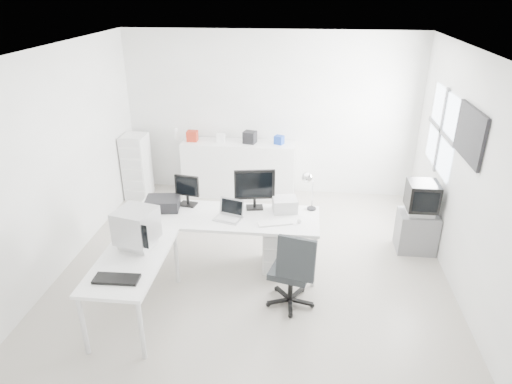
# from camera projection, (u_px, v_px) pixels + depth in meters

# --- Properties ---
(floor) EXTENTS (5.00, 5.00, 0.01)m
(floor) POSITION_uv_depth(u_px,v_px,m) (254.00, 265.00, 6.15)
(floor) COLOR beige
(floor) RESTS_ON ground
(ceiling) EXTENTS (5.00, 5.00, 0.01)m
(ceiling) POSITION_uv_depth(u_px,v_px,m) (254.00, 50.00, 4.97)
(ceiling) COLOR white
(ceiling) RESTS_ON back_wall
(back_wall) EXTENTS (5.00, 0.02, 2.80)m
(back_wall) POSITION_uv_depth(u_px,v_px,m) (271.00, 115.00, 7.82)
(back_wall) COLOR white
(back_wall) RESTS_ON floor
(left_wall) EXTENTS (0.02, 5.00, 2.80)m
(left_wall) POSITION_uv_depth(u_px,v_px,m) (60.00, 161.00, 5.81)
(left_wall) COLOR white
(left_wall) RESTS_ON floor
(right_wall) EXTENTS (0.02, 5.00, 2.80)m
(right_wall) POSITION_uv_depth(u_px,v_px,m) (467.00, 178.00, 5.31)
(right_wall) COLOR white
(right_wall) RESTS_ON floor
(window) EXTENTS (0.02, 1.20, 1.10)m
(window) POSITION_uv_depth(u_px,v_px,m) (442.00, 131.00, 6.31)
(window) COLOR white
(window) RESTS_ON right_wall
(wall_picture) EXTENTS (0.04, 0.90, 0.60)m
(wall_picture) POSITION_uv_depth(u_px,v_px,m) (470.00, 134.00, 5.20)
(wall_picture) COLOR black
(wall_picture) RESTS_ON right_wall
(main_desk) EXTENTS (2.40, 0.80, 0.75)m
(main_desk) POSITION_uv_depth(u_px,v_px,m) (226.00, 241.00, 6.01)
(main_desk) COLOR silver
(main_desk) RESTS_ON floor
(side_desk) EXTENTS (0.70, 1.40, 0.75)m
(side_desk) POSITION_uv_depth(u_px,v_px,m) (135.00, 287.00, 5.10)
(side_desk) COLOR silver
(side_desk) RESTS_ON floor
(drawer_pedestal) EXTENTS (0.40, 0.50, 0.60)m
(drawer_pedestal) POSITION_uv_depth(u_px,v_px,m) (279.00, 247.00, 6.02)
(drawer_pedestal) COLOR silver
(drawer_pedestal) RESTS_ON floor
(inkjet_printer) EXTENTS (0.47, 0.39, 0.15)m
(inkjet_printer) POSITION_uv_depth(u_px,v_px,m) (163.00, 204.00, 5.99)
(inkjet_printer) COLOR black
(inkjet_printer) RESTS_ON main_desk
(lcd_monitor_small) EXTENTS (0.36, 0.25, 0.42)m
(lcd_monitor_small) POSITION_uv_depth(u_px,v_px,m) (187.00, 191.00, 6.04)
(lcd_monitor_small) COLOR black
(lcd_monitor_small) RESTS_ON main_desk
(lcd_monitor_large) EXTENTS (0.56, 0.30, 0.55)m
(lcd_monitor_large) POSITION_uv_depth(u_px,v_px,m) (255.00, 189.00, 5.93)
(lcd_monitor_large) COLOR black
(lcd_monitor_large) RESTS_ON main_desk
(laptop) EXTENTS (0.40, 0.41, 0.21)m
(laptop) POSITION_uv_depth(u_px,v_px,m) (228.00, 212.00, 5.71)
(laptop) COLOR #B7B7BA
(laptop) RESTS_ON main_desk
(white_keyboard) EXTENTS (0.44, 0.25, 0.02)m
(white_keyboard) POSITION_uv_depth(u_px,v_px,m) (275.00, 223.00, 5.65)
(white_keyboard) COLOR silver
(white_keyboard) RESTS_ON main_desk
(white_mouse) EXTENTS (0.06, 0.06, 0.06)m
(white_mouse) POSITION_uv_depth(u_px,v_px,m) (299.00, 221.00, 5.65)
(white_mouse) COLOR silver
(white_mouse) RESTS_ON main_desk
(laser_printer) EXTENTS (0.36, 0.32, 0.18)m
(laser_printer) POSITION_uv_depth(u_px,v_px,m) (285.00, 205.00, 5.94)
(laser_printer) COLOR silver
(laser_printer) RESTS_ON main_desk
(desk_lamp) EXTENTS (0.16, 0.16, 0.45)m
(desk_lamp) POSITION_uv_depth(u_px,v_px,m) (312.00, 194.00, 5.92)
(desk_lamp) COLOR silver
(desk_lamp) RESTS_ON main_desk
(crt_monitor) EXTENTS (0.48, 0.48, 0.45)m
(crt_monitor) POSITION_uv_depth(u_px,v_px,m) (137.00, 229.00, 5.07)
(crt_monitor) COLOR #B7B7BA
(crt_monitor) RESTS_ON side_desk
(black_keyboard) EXTENTS (0.46, 0.20, 0.03)m
(black_keyboard) POSITION_uv_depth(u_px,v_px,m) (117.00, 279.00, 4.58)
(black_keyboard) COLOR black
(black_keyboard) RESTS_ON side_desk
(office_chair) EXTENTS (0.71, 0.71, 1.01)m
(office_chair) POSITION_uv_depth(u_px,v_px,m) (291.00, 267.00, 5.23)
(office_chair) COLOR #26292B
(office_chair) RESTS_ON floor
(tv_cabinet) EXTENTS (0.52, 0.43, 0.57)m
(tv_cabinet) POSITION_uv_depth(u_px,v_px,m) (416.00, 231.00, 6.41)
(tv_cabinet) COLOR slate
(tv_cabinet) RESTS_ON floor
(crt_tv) EXTENTS (0.50, 0.48, 0.45)m
(crt_tv) POSITION_uv_depth(u_px,v_px,m) (422.00, 199.00, 6.20)
(crt_tv) COLOR black
(crt_tv) RESTS_ON tv_cabinet
(sideboard) EXTENTS (1.95, 0.49, 0.97)m
(sideboard) POSITION_uv_depth(u_px,v_px,m) (239.00, 169.00, 8.02)
(sideboard) COLOR silver
(sideboard) RESTS_ON floor
(clutter_box_a) EXTENTS (0.18, 0.16, 0.18)m
(clutter_box_a) POSITION_uv_depth(u_px,v_px,m) (192.00, 136.00, 7.86)
(clutter_box_a) COLOR #A82918
(clutter_box_a) RESTS_ON sideboard
(clutter_box_b) EXTENTS (0.14, 0.12, 0.14)m
(clutter_box_b) POSITION_uv_depth(u_px,v_px,m) (221.00, 138.00, 7.81)
(clutter_box_b) COLOR silver
(clutter_box_b) RESTS_ON sideboard
(clutter_box_c) EXTENTS (0.24, 0.23, 0.20)m
(clutter_box_c) POSITION_uv_depth(u_px,v_px,m) (250.00, 137.00, 7.75)
(clutter_box_c) COLOR black
(clutter_box_c) RESTS_ON sideboard
(clutter_box_d) EXTENTS (0.18, 0.17, 0.14)m
(clutter_box_d) POSITION_uv_depth(u_px,v_px,m) (279.00, 140.00, 7.71)
(clutter_box_d) COLOR #173DA6
(clutter_box_d) RESTS_ON sideboard
(clutter_bottle) EXTENTS (0.07, 0.07, 0.22)m
(clutter_bottle) POSITION_uv_depth(u_px,v_px,m) (176.00, 134.00, 7.91)
(clutter_bottle) COLOR silver
(clutter_bottle) RESTS_ON sideboard
(filing_cabinet) EXTENTS (0.39, 0.47, 1.12)m
(filing_cabinet) POSITION_uv_depth(u_px,v_px,m) (137.00, 167.00, 7.92)
(filing_cabinet) COLOR silver
(filing_cabinet) RESTS_ON floor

